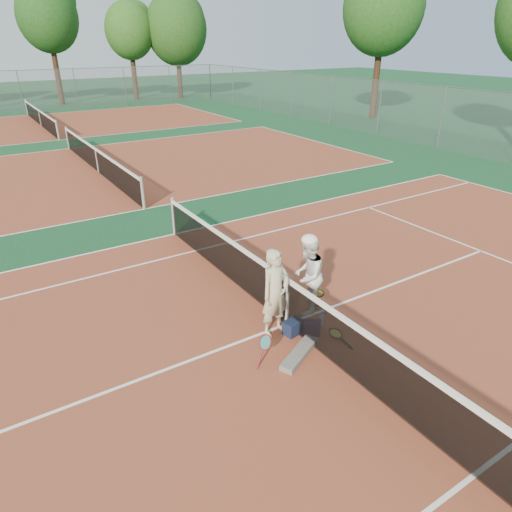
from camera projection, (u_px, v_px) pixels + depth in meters
The scene contains 22 objects.
ground at pixel (287, 324), 9.03m from camera, with size 130.00×130.00×0.00m, color #103E21.
court_main at pixel (287, 324), 9.03m from camera, with size 23.77×10.97×0.01m, color brown.
court_far_a at pixel (99, 172), 19.29m from camera, with size 23.77×10.97×0.01m, color brown.
court_far_b at pixel (41, 126), 29.56m from camera, with size 23.77×10.97×0.01m, color brown.
net_main at pixel (287, 302), 8.81m from camera, with size 0.10×10.98×1.02m, color black, non-canonical shape.
net_far_a at pixel (97, 160), 19.07m from camera, with size 0.10×10.98×1.02m, color black, non-canonical shape.
net_far_b at pixel (40, 118), 29.34m from camera, with size 0.10×10.98×1.02m, color black, non-canonical shape.
fence_back at pixel (21, 92), 34.23m from camera, with size 32.00×0.06×3.00m, color slate, non-canonical shape.
fence_right at pixel (479, 124), 21.29m from camera, with size 54.50×0.06×3.00m, color slate, non-canonical shape.
player_a at pixel (275, 293), 8.42m from camera, with size 0.63×0.42×1.74m, color #BDB492.
player_b at pixel (308, 275), 9.14m from camera, with size 0.80×0.62×1.64m, color white.
racket_red at pixel (265, 349), 7.88m from camera, with size 0.35×0.27×0.52m, color maroon, non-canonical shape.
racket_black_held at pixel (318, 300), 9.35m from camera, with size 0.30×0.27×0.55m, color black, non-canonical shape.
racket_spare at pixel (335, 334), 8.63m from camera, with size 0.60×0.27×0.11m, color black, non-canonical shape.
sports_bag_navy at pixel (293, 327), 8.70m from camera, with size 0.36×0.25×0.28m, color black.
sports_bag_purple at pixel (312, 328), 8.70m from camera, with size 0.32×0.22×0.26m, color black.
net_cover_canvas at pixel (299, 354), 8.10m from camera, with size 1.07×0.25×0.11m, color #5F5C56.
water_bottle at pixel (321, 321), 8.88m from camera, with size 0.09×0.09×0.30m, color silver.
tree_back_3 at pixel (47, 17), 36.55m from camera, with size 4.77×4.77×9.45m.
tree_back_4 at pixel (130, 31), 40.30m from camera, with size 4.27×4.27×8.23m.
tree_back_5 at pixel (176, 29), 41.22m from camera, with size 5.49×5.49×9.08m.
tree_right_1 at pixel (384, 7), 29.56m from camera, with size 5.25×5.25×10.00m.
Camera 1 is at (-4.58, -6.05, 5.12)m, focal length 32.00 mm.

